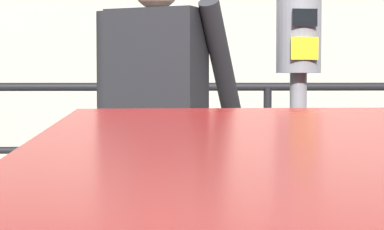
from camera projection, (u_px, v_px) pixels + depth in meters
name	position (u px, v px, depth m)	size (l,w,h in m)	color
parking_meter	(299.00, 66.00, 2.92)	(0.18, 0.19, 1.52)	slate
pedestrian_at_meter	(157.00, 119.00, 3.13)	(0.68, 0.39, 1.59)	black
background_railing	(267.00, 123.00, 5.25)	(24.06, 0.06, 1.05)	black
backdrop_wall	(226.00, 56.00, 7.70)	(32.00, 0.50, 2.94)	#ADA38E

